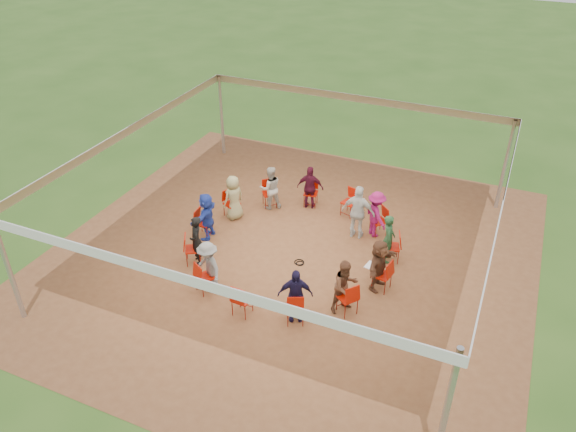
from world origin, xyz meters
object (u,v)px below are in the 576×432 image
at_px(chair_3, 349,203).
at_px(chair_6, 232,204).
at_px(chair_1, 392,247).
at_px(person_seated_6, 207,216).
at_px(person_seated_9, 295,295).
at_px(person_seated_10, 345,286).
at_px(chair_8, 193,249).
at_px(chair_11, 295,307).
at_px(person_seated_4, 270,188).
at_px(person_seated_5, 234,198).
at_px(chair_5, 270,194).
at_px(chair_2, 379,221).
at_px(chair_12, 347,298).
at_px(person_seated_3, 310,188).
at_px(chair_9, 205,277).
at_px(person_seated_8, 208,267).
at_px(person_seated_0, 379,265).
at_px(standing_person, 358,212).
at_px(laptop, 373,264).
at_px(chair_10, 242,299).
at_px(cable_coil, 299,263).
at_px(chair_4, 311,193).
at_px(chair_0, 382,275).
at_px(chair_7, 204,223).
at_px(person_seated_2, 376,214).
at_px(person_seated_7, 196,241).
at_px(person_seated_1, 388,238).

distance_m(chair_3, chair_6, 3.66).
relative_size(chair_1, person_seated_6, 0.62).
xyz_separation_m(chair_3, person_seated_9, (0.31, -5.04, 0.28)).
height_order(chair_6, person_seated_10, person_seated_10).
xyz_separation_m(chair_8, chair_11, (3.50, -1.06, 0.00)).
bearing_deg(person_seated_4, chair_3, 154.73).
bearing_deg(person_seated_5, chair_5, 171.31).
relative_size(chair_2, person_seated_10, 0.62).
distance_m(chair_12, person_seated_3, 5.05).
distance_m(chair_9, person_seated_8, 0.30).
bearing_deg(person_seated_0, standing_person, 40.46).
bearing_deg(person_seated_6, laptop, 83.29).
distance_m(chair_10, cable_coil, 2.53).
relative_size(person_seated_6, person_seated_8, 1.00).
relative_size(chair_8, chair_10, 1.00).
bearing_deg(person_seated_8, person_seated_10, 41.54).
relative_size(chair_4, chair_9, 1.00).
xyz_separation_m(chair_9, person_seated_9, (2.51, -0.02, 0.28)).
xyz_separation_m(chair_11, person_seated_8, (-2.50, 0.24, 0.28)).
height_order(chair_5, cable_coil, chair_5).
bearing_deg(chair_0, laptop, 90.00).
distance_m(chair_1, person_seated_8, 5.05).
distance_m(chair_5, laptop, 4.90).
relative_size(chair_4, chair_5, 1.00).
height_order(chair_0, standing_person, standing_person).
relative_size(chair_7, person_seated_8, 0.62).
bearing_deg(chair_1, person_seated_5, 69.71).
distance_m(chair_8, cable_coil, 2.96).
bearing_deg(person_seated_3, chair_7, 40.10).
relative_size(chair_0, person_seated_9, 0.62).
xyz_separation_m(chair_4, chair_6, (-2.00, -1.60, 0.00)).
relative_size(person_seated_10, laptop, 3.70).
bearing_deg(chair_4, person_seated_10, 110.29).
distance_m(chair_0, person_seated_10, 1.33).
relative_size(chair_2, chair_11, 1.00).
bearing_deg(person_seated_8, person_seated_2, 83.08).
bearing_deg(standing_person, chair_10, 69.97).
relative_size(chair_0, chair_1, 1.00).
height_order(chair_2, chair_8, same).
height_order(person_seated_7, person_seated_10, same).
bearing_deg(chair_0, person_seated_6, 96.77).
relative_size(person_seated_2, person_seated_10, 1.00).
distance_m(chair_7, chair_11, 4.54).
distance_m(chair_1, cable_coil, 2.59).
xyz_separation_m(chair_0, chair_5, (-4.44, 2.63, 0.00)).
xyz_separation_m(person_seated_0, person_seated_4, (-4.24, 2.52, 0.00)).
height_order(chair_11, person_seated_4, person_seated_4).
relative_size(chair_6, standing_person, 0.54).
height_order(chair_7, chair_11, same).
bearing_deg(person_seated_1, cable_coil, 99.43).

